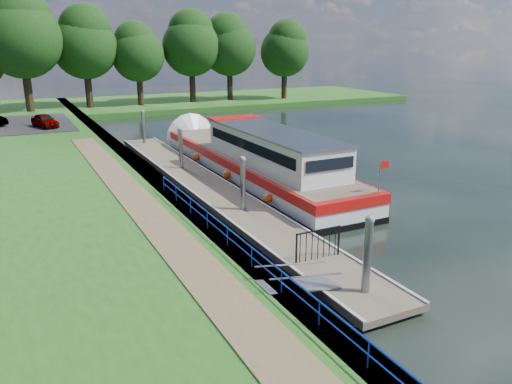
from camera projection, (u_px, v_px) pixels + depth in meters
name	position (u px, v px, depth m)	size (l,w,h in m)	color
ground	(354.00, 296.00, 16.24)	(160.00, 160.00, 0.00)	black
bank_edge	(152.00, 183.00, 27.86)	(1.10, 90.00, 0.78)	#473D2D
far_bank	(185.00, 102.00, 65.79)	(60.00, 18.00, 0.60)	#1E4F16
footpath	(153.00, 219.00, 20.96)	(1.60, 40.00, 0.05)	brown
blue_fence	(239.00, 241.00, 17.25)	(0.04, 18.04, 0.72)	#0C2DBF
pontoon	(208.00, 189.00, 27.31)	(2.50, 30.00, 0.56)	brown
mooring_piles	(207.00, 170.00, 26.99)	(0.30, 27.30, 3.55)	gray
gangway	(298.00, 284.00, 15.69)	(2.58, 1.00, 0.92)	#A5A8AD
gate_panel	(318.00, 240.00, 17.79)	(1.85, 0.05, 1.15)	black
barge	(249.00, 159.00, 30.46)	(4.36, 21.15, 4.78)	black
horizon_trees	(74.00, 42.00, 54.88)	(54.38, 10.03, 12.87)	#332316
car_a	(45.00, 121.00, 43.00)	(1.37, 3.40, 1.16)	#999999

